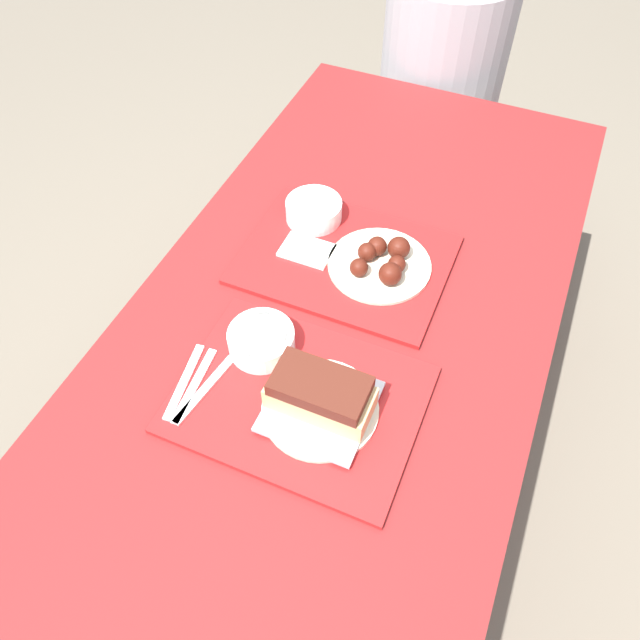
{
  "coord_description": "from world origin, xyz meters",
  "views": [
    {
      "loc": [
        0.28,
        -0.73,
        1.73
      ],
      "look_at": [
        -0.02,
        -0.03,
        0.77
      ],
      "focal_mm": 35.0,
      "sensor_mm": 36.0,
      "label": 1
    }
  ],
  "objects_px": {
    "tray_far": "(345,260)",
    "bowl_coleslaw_near": "(261,340)",
    "tray_near": "(299,399)",
    "person_seated_across": "(445,49)",
    "bowl_coleslaw_far": "(314,209)",
    "brisket_sandwich_plate": "(320,398)",
    "wings_plate_far": "(382,261)"
  },
  "relations": [
    {
      "from": "wings_plate_far",
      "to": "bowl_coleslaw_far",
      "type": "bearing_deg",
      "value": 156.13
    },
    {
      "from": "brisket_sandwich_plate",
      "to": "bowl_coleslaw_far",
      "type": "height_order",
      "value": "brisket_sandwich_plate"
    },
    {
      "from": "bowl_coleslaw_far",
      "to": "person_seated_across",
      "type": "xyz_separation_m",
      "value": [
        0.07,
        0.88,
        -0.03
      ]
    },
    {
      "from": "wings_plate_far",
      "to": "tray_far",
      "type": "bearing_deg",
      "value": -177.36
    },
    {
      "from": "bowl_coleslaw_near",
      "to": "bowl_coleslaw_far",
      "type": "xyz_separation_m",
      "value": [
        -0.06,
        0.38,
        0.0
      ]
    },
    {
      "from": "tray_far",
      "to": "brisket_sandwich_plate",
      "type": "relative_size",
      "value": 2.09
    },
    {
      "from": "bowl_coleslaw_far",
      "to": "wings_plate_far",
      "type": "distance_m",
      "value": 0.22
    },
    {
      "from": "brisket_sandwich_plate",
      "to": "wings_plate_far",
      "type": "distance_m",
      "value": 0.38
    },
    {
      "from": "tray_near",
      "to": "bowl_coleslaw_far",
      "type": "xyz_separation_m",
      "value": [
        -0.17,
        0.46,
        0.03
      ]
    },
    {
      "from": "tray_near",
      "to": "brisket_sandwich_plate",
      "type": "xyz_separation_m",
      "value": [
        0.05,
        -0.01,
        0.04
      ]
    },
    {
      "from": "bowl_coleslaw_near",
      "to": "person_seated_across",
      "type": "distance_m",
      "value": 1.26
    },
    {
      "from": "wings_plate_far",
      "to": "person_seated_across",
      "type": "bearing_deg",
      "value": 97.76
    },
    {
      "from": "bowl_coleslaw_near",
      "to": "brisket_sandwich_plate",
      "type": "distance_m",
      "value": 0.18
    },
    {
      "from": "tray_far",
      "to": "bowl_coleslaw_near",
      "type": "xyz_separation_m",
      "value": [
        -0.06,
        -0.29,
        0.03
      ]
    },
    {
      "from": "bowl_coleslaw_near",
      "to": "bowl_coleslaw_far",
      "type": "height_order",
      "value": "same"
    },
    {
      "from": "brisket_sandwich_plate",
      "to": "tray_far",
      "type": "bearing_deg",
      "value": 104.98
    },
    {
      "from": "brisket_sandwich_plate",
      "to": "wings_plate_far",
      "type": "xyz_separation_m",
      "value": [
        -0.02,
        0.38,
        -0.02
      ]
    },
    {
      "from": "brisket_sandwich_plate",
      "to": "wings_plate_far",
      "type": "height_order",
      "value": "brisket_sandwich_plate"
    },
    {
      "from": "brisket_sandwich_plate",
      "to": "person_seated_across",
      "type": "height_order",
      "value": "person_seated_across"
    },
    {
      "from": "tray_near",
      "to": "brisket_sandwich_plate",
      "type": "distance_m",
      "value": 0.07
    },
    {
      "from": "bowl_coleslaw_near",
      "to": "brisket_sandwich_plate",
      "type": "xyz_separation_m",
      "value": [
        0.16,
        -0.08,
        0.01
      ]
    },
    {
      "from": "person_seated_across",
      "to": "brisket_sandwich_plate",
      "type": "bearing_deg",
      "value": -83.67
    },
    {
      "from": "brisket_sandwich_plate",
      "to": "bowl_coleslaw_near",
      "type": "bearing_deg",
      "value": 152.43
    },
    {
      "from": "tray_far",
      "to": "bowl_coleslaw_near",
      "type": "height_order",
      "value": "bowl_coleslaw_near"
    },
    {
      "from": "wings_plate_far",
      "to": "brisket_sandwich_plate",
      "type": "bearing_deg",
      "value": -87.35
    },
    {
      "from": "brisket_sandwich_plate",
      "to": "person_seated_across",
      "type": "bearing_deg",
      "value": 96.33
    },
    {
      "from": "tray_far",
      "to": "bowl_coleslaw_far",
      "type": "height_order",
      "value": "bowl_coleslaw_far"
    },
    {
      "from": "tray_near",
      "to": "wings_plate_far",
      "type": "distance_m",
      "value": 0.37
    },
    {
      "from": "tray_near",
      "to": "person_seated_across",
      "type": "height_order",
      "value": "person_seated_across"
    },
    {
      "from": "bowl_coleslaw_far",
      "to": "wings_plate_far",
      "type": "height_order",
      "value": "wings_plate_far"
    },
    {
      "from": "tray_far",
      "to": "bowl_coleslaw_near",
      "type": "bearing_deg",
      "value": -101.45
    },
    {
      "from": "bowl_coleslaw_near",
      "to": "wings_plate_far",
      "type": "distance_m",
      "value": 0.33
    }
  ]
}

